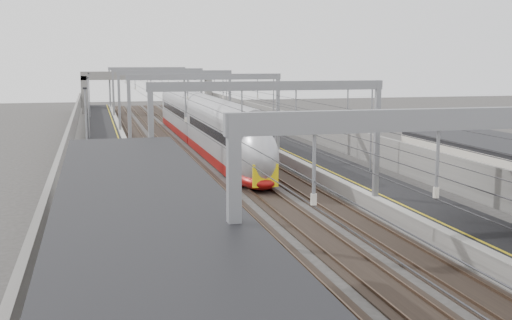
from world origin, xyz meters
TOP-DOWN VIEW (x-y plane):
  - platform_left at (-8.00, 45.00)m, footprint 4.00×120.00m
  - platform_right at (8.00, 45.00)m, footprint 4.00×120.00m
  - tracks at (0.00, 45.00)m, footprint 11.40×140.00m
  - overhead_line at (0.00, 51.62)m, footprint 13.00×140.00m
  - canopy_left at (-8.02, 2.99)m, footprint 4.40×30.00m
  - overbridge at (0.00, 100.00)m, footprint 22.00×2.20m
  - wall_left at (-11.20, 45.00)m, footprint 0.30×120.00m
  - wall_right at (11.20, 45.00)m, footprint 0.30×120.00m
  - train at (1.50, 51.43)m, footprint 2.73×49.75m
  - signal_green at (-5.20, 64.06)m, footprint 0.32×0.32m
  - signal_red_near at (3.20, 62.95)m, footprint 0.32×0.32m
  - signal_red_far at (5.40, 66.38)m, footprint 0.32×0.32m

SIDE VIEW (x-z plane):
  - tracks at x=0.00m, z-range -0.05..0.15m
  - platform_left at x=-8.00m, z-range 0.00..1.00m
  - platform_right at x=8.00m, z-range 0.00..1.00m
  - wall_left at x=-11.20m, z-range 0.00..3.20m
  - wall_right at x=11.20m, z-range 0.00..3.20m
  - train at x=1.50m, z-range -0.04..4.27m
  - signal_green at x=-5.20m, z-range 0.68..4.15m
  - signal_red_near at x=3.20m, z-range 0.68..4.15m
  - signal_red_far at x=5.40m, z-range 0.68..4.15m
  - canopy_left at x=-8.02m, z-range 2.97..7.21m
  - overbridge at x=0.00m, z-range 1.86..8.76m
  - overhead_line at x=0.00m, z-range 2.84..9.44m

